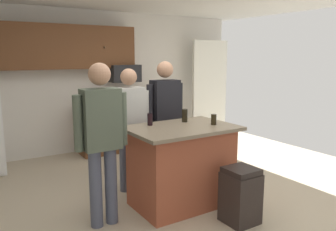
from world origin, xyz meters
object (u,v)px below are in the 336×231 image
kitchen_island (181,165)px  person_guest_left (130,122)px  person_host_foreground (102,134)px  glass_dark_ale (214,119)px  person_elder_center (165,113)px  trash_bin (240,196)px  glass_stout_tall (150,119)px  microwave_over_range (124,73)px  tumbler_amber (185,116)px

kitchen_island → person_guest_left: size_ratio=0.77×
kitchen_island → person_host_foreground: (-0.98, 0.03, 0.51)m
kitchen_island → glass_dark_ale: 0.67m
person_elder_center → trash_bin: bearing=19.3°
person_host_foreground → glass_stout_tall: person_host_foreground is taller
microwave_over_range → person_guest_left: person_guest_left is taller
person_elder_center → person_host_foreground: bearing=-41.5°
kitchen_island → glass_stout_tall: size_ratio=8.57×
person_elder_center → person_host_foreground: 1.42m
microwave_over_range → trash_bin: bearing=-93.7°
tumbler_amber → glass_dark_ale: (0.20, -0.32, -0.02)m
person_elder_center → tumbler_amber: bearing=12.4°
trash_bin → glass_dark_ale: bearing=80.0°
person_host_foreground → tumbler_amber: (1.17, 0.18, 0.05)m
glass_stout_tall → person_host_foreground: bearing=-161.4°
trash_bin → person_guest_left: bearing=112.6°
person_elder_center → glass_dark_ale: (0.15, -0.87, 0.04)m
person_guest_left → glass_dark_ale: size_ratio=12.81×
kitchen_island → person_host_foreground: 1.10m
kitchen_island → person_elder_center: (0.24, 0.76, 0.50)m
kitchen_island → tumbler_amber: (0.19, 0.21, 0.56)m
person_elder_center → glass_dark_ale: 0.88m
tumbler_amber → person_host_foreground: bearing=-171.0°
glass_dark_ale → trash_bin: bearing=-100.0°
kitchen_island → glass_stout_tall: 0.67m
glass_dark_ale → glass_stout_tall: size_ratio=0.86×
tumbler_amber → trash_bin: tumbler_amber is taller
kitchen_island → person_guest_left: (-0.32, 0.74, 0.44)m
person_elder_center → microwave_over_range: bearing=-170.4°
person_elder_center → tumbler_amber: person_elder_center is taller
person_host_foreground → tumbler_amber: bearing=10.5°
microwave_over_range → kitchen_island: bearing=-100.7°
trash_bin → tumbler_amber: bearing=95.8°
person_elder_center → glass_stout_tall: bearing=-28.7°
tumbler_amber → glass_stout_tall: (-0.47, 0.05, -0.01)m
person_elder_center → glass_dark_ale: bearing=27.3°
glass_stout_tall → kitchen_island: bearing=-43.1°
glass_dark_ale → trash_bin: 0.95m
person_elder_center → tumbler_amber: 0.55m
person_elder_center → person_guest_left: person_elder_center is taller
microwave_over_range → person_elder_center: size_ratio=0.33×
glass_dark_ale → glass_stout_tall: (-0.67, 0.37, 0.01)m
microwave_over_range → person_elder_center: bearing=-97.9°
glass_stout_tall → person_elder_center: bearing=43.8°
trash_bin → glass_stout_tall: bearing=120.1°
kitchen_island → person_guest_left: person_guest_left is taller
glass_dark_ale → kitchen_island: bearing=163.9°
glass_stout_tall → trash_bin: size_ratio=0.24×
microwave_over_range → person_guest_left: 2.16m
person_guest_left → glass_dark_ale: (0.71, -0.85, 0.10)m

